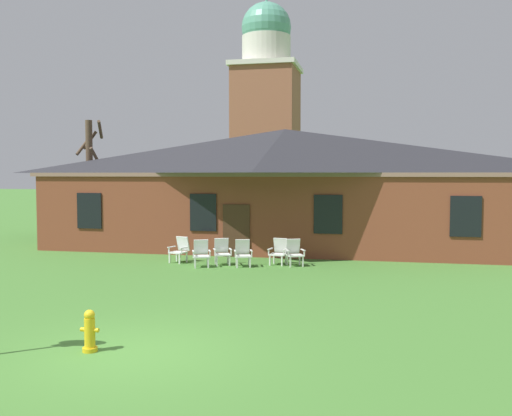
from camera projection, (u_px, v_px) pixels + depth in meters
name	position (u px, v px, depth m)	size (l,w,h in m)	color
ground_plane	(133.00, 354.00, 10.44)	(200.00, 200.00, 0.00)	#477F33
brick_building	(285.00, 185.00, 27.14)	(20.84, 10.40, 5.44)	brown
dome_tower	(266.00, 115.00, 44.72)	(5.18, 5.18, 17.57)	#93563D
lawn_chair_by_porch	(180.00, 249.00, 21.25)	(0.75, 0.80, 0.96)	white
lawn_chair_near_door	(201.00, 253.00, 20.23)	(0.77, 0.82, 0.96)	white
lawn_chair_left_end	(222.00, 251.00, 20.70)	(0.79, 0.83, 0.96)	white
lawn_chair_middle	(243.00, 252.00, 20.31)	(0.75, 0.81, 0.96)	silver
lawn_chair_right_end	(279.00, 251.00, 20.72)	(0.71, 0.74, 0.96)	silver
lawn_chair_far_side	(294.00, 252.00, 20.47)	(0.79, 0.83, 0.96)	silver
bare_tree_beside_building	(90.00, 173.00, 30.17)	(1.56, 1.63, 6.15)	brown
fire_hydrant	(90.00, 332.00, 10.56)	(0.36, 0.28, 0.79)	gold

